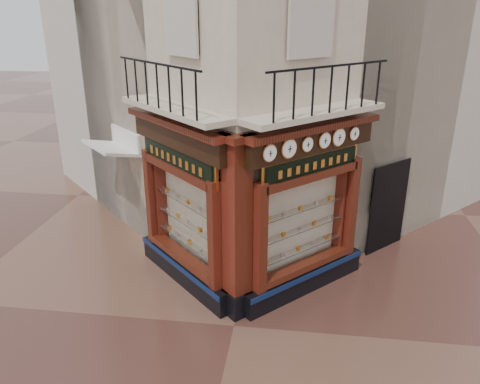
% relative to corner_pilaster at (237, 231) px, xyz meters
% --- Properties ---
extents(ground, '(80.00, 80.00, 0.00)m').
position_rel_corner_pilaster_xyz_m(ground, '(0.00, -0.50, -1.95)').
color(ground, '#492922').
rests_on(ground, ground).
extents(main_building, '(11.31, 11.31, 12.00)m').
position_rel_corner_pilaster_xyz_m(main_building, '(0.00, 5.66, 4.05)').
color(main_building, beige).
rests_on(main_building, ground).
extents(neighbour_left, '(11.31, 11.31, 11.00)m').
position_rel_corner_pilaster_xyz_m(neighbour_left, '(-2.47, 8.13, 3.55)').
color(neighbour_left, beige).
rests_on(neighbour_left, ground).
extents(neighbour_right, '(11.31, 11.31, 11.00)m').
position_rel_corner_pilaster_xyz_m(neighbour_right, '(2.47, 8.13, 3.55)').
color(neighbour_right, beige).
rests_on(neighbour_right, ground).
extents(shopfront_left, '(2.86, 2.86, 3.98)m').
position_rel_corner_pilaster_xyz_m(shopfront_left, '(-1.41, 1.07, 0.03)').
color(shopfront_left, black).
rests_on(shopfront_left, ground).
extents(shopfront_right, '(2.86, 2.86, 3.98)m').
position_rel_corner_pilaster_xyz_m(shopfront_right, '(1.41, 1.07, 0.03)').
color(shopfront_right, black).
rests_on(shopfront_right, ground).
extents(corner_pilaster, '(0.85, 0.85, 3.98)m').
position_rel_corner_pilaster_xyz_m(corner_pilaster, '(0.00, 0.00, 0.00)').
color(corner_pilaster, black).
rests_on(corner_pilaster, ground).
extents(balcony, '(5.94, 2.97, 1.03)m').
position_rel_corner_pilaster_xyz_m(balcony, '(0.00, 0.99, 2.27)').
color(balcony, beige).
rests_on(balcony, ground).
extents(clock_a, '(0.29, 0.29, 0.35)m').
position_rel_corner_pilaster_xyz_m(clock_a, '(0.62, 0.01, 1.67)').
color(clock_a, '#B16F3B').
rests_on(clock_a, ground).
extents(clock_b, '(0.32, 0.32, 0.41)m').
position_rel_corner_pilaster_xyz_m(clock_b, '(0.97, 0.36, 1.67)').
color(clock_b, '#B16F3B').
rests_on(clock_b, ground).
extents(clock_c, '(0.26, 0.26, 0.32)m').
position_rel_corner_pilaster_xyz_m(clock_c, '(1.32, 0.72, 1.67)').
color(clock_c, '#B16F3B').
rests_on(clock_c, ground).
extents(clock_d, '(0.29, 0.29, 0.36)m').
position_rel_corner_pilaster_xyz_m(clock_d, '(1.68, 1.07, 1.67)').
color(clock_d, '#B16F3B').
rests_on(clock_d, ground).
extents(clock_e, '(0.32, 0.32, 0.41)m').
position_rel_corner_pilaster_xyz_m(clock_e, '(1.99, 1.38, 1.67)').
color(clock_e, '#B16F3B').
rests_on(clock_e, ground).
extents(clock_f, '(0.25, 0.25, 0.31)m').
position_rel_corner_pilaster_xyz_m(clock_f, '(2.34, 1.73, 1.67)').
color(clock_f, '#B16F3B').
rests_on(clock_f, ground).
extents(awning, '(1.91, 1.91, 0.30)m').
position_rel_corner_pilaster_xyz_m(awning, '(-3.90, 3.19, -1.95)').
color(awning, white).
rests_on(awning, ground).
extents(signboard_left, '(2.19, 2.19, 0.59)m').
position_rel_corner_pilaster_xyz_m(signboard_left, '(-1.46, 1.01, 1.15)').
color(signboard_left, gold).
rests_on(signboard_left, ground).
extents(signboard_right, '(2.03, 2.03, 0.54)m').
position_rel_corner_pilaster_xyz_m(signboard_right, '(1.46, 1.01, 1.15)').
color(signboard_right, gold).
rests_on(signboard_right, ground).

